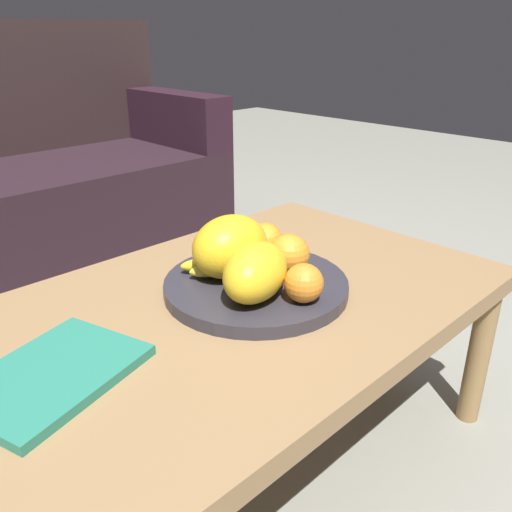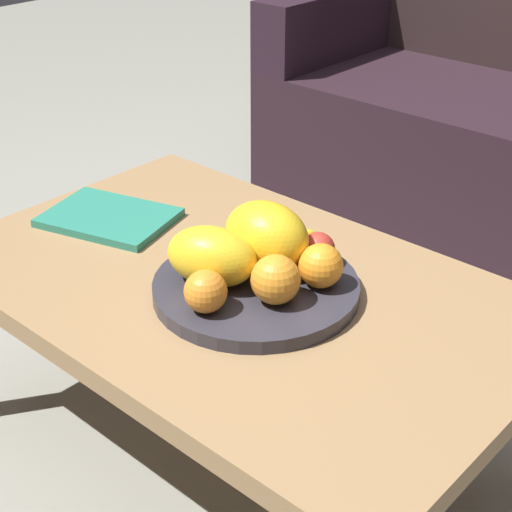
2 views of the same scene
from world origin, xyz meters
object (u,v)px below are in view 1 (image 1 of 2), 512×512
at_px(coffee_table, 234,318).
at_px(melon_large_front, 257,271).
at_px(orange_front, 289,255).
at_px(apple_left, 231,243).
at_px(orange_right, 265,241).
at_px(melon_smaller_beside, 230,246).
at_px(fruit_bowl, 256,286).
at_px(banana_bunch, 222,260).
at_px(magazine, 51,374).
at_px(orange_left, 304,283).

distance_m(coffee_table, melon_large_front, 0.13).
bearing_deg(orange_front, apple_left, 99.67).
bearing_deg(melon_large_front, orange_right, 40.22).
relative_size(melon_smaller_beside, orange_front, 1.96).
xyz_separation_m(fruit_bowl, orange_front, (0.07, -0.02, 0.05)).
bearing_deg(coffee_table, apple_left, 49.48).
bearing_deg(melon_smaller_beside, banana_bunch, 98.26).
relative_size(orange_right, banana_bunch, 0.51).
bearing_deg(orange_right, orange_front, -104.93).
relative_size(fruit_bowl, melon_large_front, 2.26).
xyz_separation_m(apple_left, magazine, (-0.45, -0.11, -0.05)).
distance_m(coffee_table, fruit_bowl, 0.08).
distance_m(melon_smaller_beside, orange_front, 0.12).
distance_m(orange_right, banana_bunch, 0.11).
height_order(coffee_table, apple_left, apple_left).
height_order(fruit_bowl, banana_bunch, banana_bunch).
distance_m(apple_left, magazine, 0.46).
relative_size(fruit_bowl, orange_right, 4.66).
bearing_deg(orange_front, coffee_table, 164.73).
bearing_deg(melon_large_front, orange_left, -54.15).
xyz_separation_m(coffee_table, magazine, (-0.36, 0.00, 0.05)).
relative_size(melon_smaller_beside, banana_bunch, 1.07).
xyz_separation_m(coffee_table, orange_front, (0.12, -0.03, 0.11)).
relative_size(orange_right, apple_left, 1.25).
height_order(orange_left, magazine, orange_left).
bearing_deg(orange_left, apple_left, 80.18).
height_order(fruit_bowl, melon_smaller_beside, melon_smaller_beside).
relative_size(coffee_table, melon_smaller_beside, 6.58).
bearing_deg(banana_bunch, orange_right, -3.37).
relative_size(melon_large_front, orange_left, 2.24).
distance_m(orange_front, magazine, 0.48).
distance_m(orange_right, magazine, 0.50).
xyz_separation_m(orange_right, apple_left, (-0.05, 0.05, -0.01)).
relative_size(orange_left, magazine, 0.28).
bearing_deg(apple_left, magazine, -166.49).
relative_size(fruit_bowl, orange_front, 4.32).
xyz_separation_m(fruit_bowl, melon_smaller_beside, (-0.02, 0.05, 0.07)).
bearing_deg(fruit_bowl, orange_right, 35.66).
bearing_deg(melon_smaller_beside, fruit_bowl, -67.42).
xyz_separation_m(orange_right, banana_bunch, (-0.11, 0.01, -0.01)).
distance_m(melon_smaller_beside, banana_bunch, 0.04).
distance_m(orange_right, apple_left, 0.07).
bearing_deg(apple_left, melon_large_front, -117.88).
relative_size(orange_front, apple_left, 1.35).
bearing_deg(melon_large_front, banana_bunch, 78.50).
height_order(orange_front, magazine, orange_front).
xyz_separation_m(melon_large_front, orange_right, (0.14, 0.12, -0.01)).
bearing_deg(coffee_table, banana_bunch, 65.25).
height_order(melon_smaller_beside, orange_right, melon_smaller_beside).
xyz_separation_m(orange_front, orange_right, (0.02, 0.09, -0.00)).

